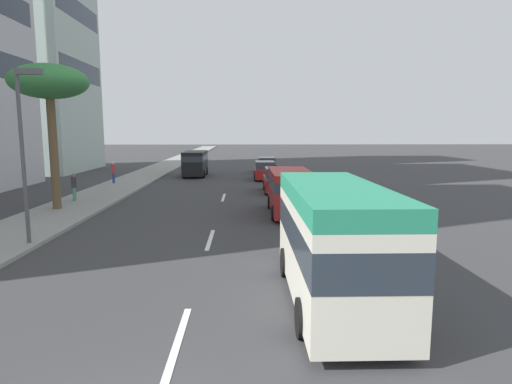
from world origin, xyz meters
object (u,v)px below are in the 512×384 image
at_px(car_second, 265,171).
at_px(car_sixth, 267,165).
at_px(pedestrian_near_lamp, 74,186).
at_px(street_lamp, 24,136).
at_px(van_lead, 195,162).
at_px(minibus_fourth, 334,238).
at_px(van_third, 291,189).
at_px(car_fifth, 278,180).
at_px(palm_tree, 49,84).
at_px(pedestrian_mid_block, 113,171).

distance_m(car_second, car_sixth, 6.15).
distance_m(car_sixth, pedestrian_near_lamp, 22.11).
bearing_deg(street_lamp, van_lead, -7.32).
relative_size(van_lead, pedestrian_near_lamp, 3.32).
distance_m(minibus_fourth, car_sixth, 33.54).
xyz_separation_m(van_third, street_lamp, (-6.04, 10.23, 2.80)).
bearing_deg(car_fifth, palm_tree, 119.59).
bearing_deg(car_sixth, van_third, -179.69).
distance_m(pedestrian_near_lamp, pedestrian_mid_block, 8.56).
relative_size(car_fifth, pedestrian_mid_block, 2.50).
bearing_deg(pedestrian_near_lamp, car_sixth, -68.23).
bearing_deg(pedestrian_mid_block, minibus_fourth, 6.33).
bearing_deg(van_third, van_lead, 20.33).
height_order(pedestrian_mid_block, palm_tree, palm_tree).
height_order(pedestrian_near_lamp, palm_tree, palm_tree).
height_order(car_second, van_third, van_third).
relative_size(van_lead, car_sixth, 1.17).
height_order(car_fifth, pedestrian_near_lamp, pedestrian_near_lamp).
xyz_separation_m(car_sixth, palm_tree, (-21.00, 12.24, 5.87)).
distance_m(car_second, palm_tree, 19.86).
relative_size(van_lead, car_second, 1.20).
height_order(palm_tree, street_lamp, palm_tree).
relative_size(pedestrian_mid_block, street_lamp, 0.27).
xyz_separation_m(car_second, pedestrian_near_lamp, (-12.20, 11.89, 0.27)).
bearing_deg(car_second, car_fifth, -176.13).
distance_m(car_second, car_fifth, 7.91).
height_order(van_lead, car_sixth, van_lead).
distance_m(van_lead, van_third, 20.21).
bearing_deg(pedestrian_mid_block, street_lamp, -13.83).
relative_size(car_sixth, pedestrian_mid_block, 2.71).
bearing_deg(car_second, van_third, -177.90).
bearing_deg(minibus_fourth, street_lamp, 61.85).
bearing_deg(van_lead, car_sixth, 114.45).
bearing_deg(pedestrian_near_lamp, pedestrian_mid_block, -32.54).
xyz_separation_m(van_lead, palm_tree, (-17.87, 5.34, 5.28)).
xyz_separation_m(pedestrian_mid_block, street_lamp, (-18.36, -2.50, 3.01)).
xyz_separation_m(van_lead, van_third, (-18.95, -7.02, -0.05)).
distance_m(minibus_fourth, pedestrian_mid_block, 26.90).
bearing_deg(car_second, pedestrian_mid_block, 106.69).
bearing_deg(street_lamp, pedestrian_mid_block, 7.75).
bearing_deg(car_second, van_lead, 65.09).
bearing_deg(car_second, street_lamp, 156.33).
bearing_deg(car_fifth, minibus_fourth, 179.74).
relative_size(pedestrian_mid_block, palm_tree, 0.22).
bearing_deg(street_lamp, car_fifth, -35.79).
xyz_separation_m(van_lead, street_lamp, (-24.99, 3.21, 2.75)).
bearing_deg(minibus_fourth, van_lead, 12.76).
height_order(pedestrian_near_lamp, pedestrian_mid_block, pedestrian_mid_block).
xyz_separation_m(car_sixth, pedestrian_near_lamp, (-18.33, 12.36, 0.27)).
bearing_deg(pedestrian_near_lamp, street_lamp, 158.67).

